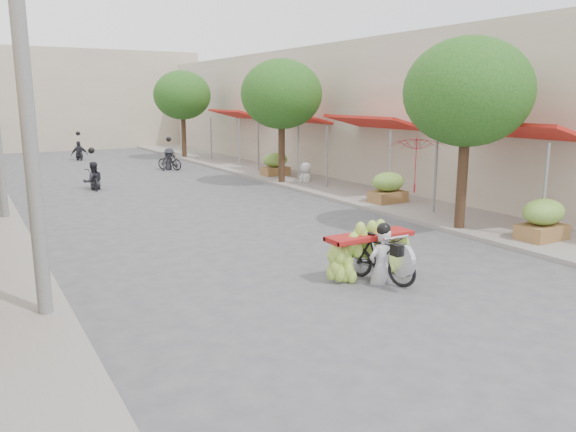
{
  "coord_description": "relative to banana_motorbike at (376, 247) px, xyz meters",
  "views": [
    {
      "loc": [
        -6.35,
        -6.73,
        3.65
      ],
      "look_at": [
        -0.27,
        3.71,
        1.1
      ],
      "focal_mm": 35.0,
      "sensor_mm": 36.0,
      "label": 1
    }
  ],
  "objects": [
    {
      "name": "produce_crate_mid",
      "position": [
        5.49,
        6.16,
        0.02
      ],
      "size": [
        1.2,
        0.88,
        1.16
      ],
      "color": "brown",
      "rests_on": "ground"
    },
    {
      "name": "bg_motorbike_c",
      "position": [
        -0.97,
        26.61,
        0.15
      ],
      "size": [
        0.99,
        1.42,
        1.95
      ],
      "color": "black",
      "rests_on": "ground"
    },
    {
      "name": "sidewalk_right",
      "position": [
        6.29,
        13.16,
        -0.63
      ],
      "size": [
        4.0,
        60.0,
        0.12
      ],
      "primitive_type": "cube",
      "color": "gray",
      "rests_on": "ground"
    },
    {
      "name": "market_umbrella",
      "position": [
        5.19,
        4.48,
        1.8
      ],
      "size": [
        2.11,
        2.11,
        1.78
      ],
      "rotation": [
        0.0,
        0.0,
        0.08
      ],
      "color": "red",
      "rests_on": "ground"
    },
    {
      "name": "pedestrian",
      "position": [
        5.58,
        11.62,
        0.26
      ],
      "size": [
        0.9,
        0.64,
        1.66
      ],
      "rotation": [
        0.0,
        0.0,
        3.35
      ],
      "color": "silver",
      "rests_on": "ground"
    },
    {
      "name": "far_building",
      "position": [
        -0.71,
        36.16,
        2.81
      ],
      "size": [
        20.0,
        6.0,
        7.0
      ],
      "primitive_type": "cube",
      "color": "#B8A991",
      "rests_on": "ground"
    },
    {
      "name": "produce_crate_near",
      "position": [
        5.49,
        0.16,
        0.02
      ],
      "size": [
        1.2,
        0.88,
        1.16
      ],
      "color": "brown",
      "rests_on": "ground"
    },
    {
      "name": "shophouse_row_right",
      "position": [
        11.29,
        12.16,
        2.31
      ],
      "size": [
        9.77,
        40.0,
        6.0
      ],
      "color": "#B7AC97",
      "rests_on": "ground"
    },
    {
      "name": "utility_pole_near",
      "position": [
        -6.11,
        1.16,
        3.33
      ],
      "size": [
        0.6,
        0.24,
        8.0
      ],
      "color": "slate",
      "rests_on": "ground"
    },
    {
      "name": "banana_motorbike",
      "position": [
        0.0,
        0.0,
        0.0
      ],
      "size": [
        2.2,
        1.86,
        2.07
      ],
      "color": "black",
      "rests_on": "ground"
    },
    {
      "name": "street_tree_near",
      "position": [
        4.69,
        2.16,
        3.09
      ],
      "size": [
        3.4,
        3.4,
        5.25
      ],
      "color": "#3A2719",
      "rests_on": "ground"
    },
    {
      "name": "bg_motorbike_b",
      "position": [
        2.14,
        19.32,
        0.18
      ],
      "size": [
        1.19,
        1.56,
        1.95
      ],
      "color": "black",
      "rests_on": "ground"
    },
    {
      "name": "bg_motorbike_a",
      "position": [
        -2.55,
        14.85,
        0.08
      ],
      "size": [
        0.8,
        1.46,
        1.95
      ],
      "color": "black",
      "rests_on": "ground"
    },
    {
      "name": "produce_crate_far",
      "position": [
        5.49,
        14.16,
        0.02
      ],
      "size": [
        1.2,
        0.88,
        1.16
      ],
      "color": "brown",
      "rests_on": "ground"
    },
    {
      "name": "street_tree_far",
      "position": [
        4.69,
        24.16,
        3.09
      ],
      "size": [
        3.4,
        3.4,
        5.25
      ],
      "color": "#3A2719",
      "rests_on": "ground"
    },
    {
      "name": "ground",
      "position": [
        -0.71,
        -1.84,
        -0.69
      ],
      "size": [
        120.0,
        120.0,
        0.0
      ],
      "primitive_type": "plane",
      "color": "#525257",
      "rests_on": "ground"
    },
    {
      "name": "street_tree_mid",
      "position": [
        4.69,
        12.16,
        3.09
      ],
      "size": [
        3.4,
        3.4,
        5.25
      ],
      "color": "#3A2719",
      "rests_on": "ground"
    }
  ]
}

